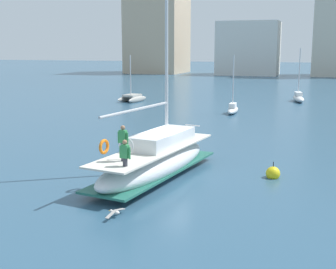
{
  "coord_description": "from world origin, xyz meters",
  "views": [
    {
      "loc": [
        7.07,
        -21.32,
        6.27
      ],
      "look_at": [
        -0.21,
        1.02,
        1.8
      ],
      "focal_mm": 48.28,
      "sensor_mm": 36.0,
      "label": 1
    }
  ],
  "objects_px": {
    "seagull": "(115,212)",
    "mooring_buoy": "(273,173)",
    "main_sailboat": "(156,159)",
    "moored_catamaran": "(132,98)",
    "moored_sloop_near": "(233,109)",
    "moored_sloop_far": "(298,97)"
  },
  "relations": [
    {
      "from": "moored_sloop_near",
      "to": "seagull",
      "type": "xyz_separation_m",
      "value": [
        0.67,
        -29.2,
        -0.24
      ]
    },
    {
      "from": "main_sailboat",
      "to": "moored_sloop_far",
      "type": "xyz_separation_m",
      "value": [
        5.42,
        35.96,
        -0.4
      ]
    },
    {
      "from": "mooring_buoy",
      "to": "seagull",
      "type": "bearing_deg",
      "value": -125.39
    },
    {
      "from": "main_sailboat",
      "to": "moored_sloop_near",
      "type": "xyz_separation_m",
      "value": [
        -0.33,
        23.57,
        -0.46
      ]
    },
    {
      "from": "main_sailboat",
      "to": "moored_sloop_near",
      "type": "distance_m",
      "value": 23.58
    },
    {
      "from": "seagull",
      "to": "mooring_buoy",
      "type": "bearing_deg",
      "value": 54.61
    },
    {
      "from": "moored_sloop_far",
      "to": "moored_catamaran",
      "type": "xyz_separation_m",
      "value": [
        -19.03,
        -6.24,
        -0.01
      ]
    },
    {
      "from": "moored_sloop_near",
      "to": "moored_catamaran",
      "type": "height_order",
      "value": "moored_sloop_near"
    },
    {
      "from": "moored_catamaran",
      "to": "mooring_buoy",
      "type": "height_order",
      "value": "moored_catamaran"
    },
    {
      "from": "moored_catamaran",
      "to": "mooring_buoy",
      "type": "distance_m",
      "value": 33.96
    },
    {
      "from": "seagull",
      "to": "main_sailboat",
      "type": "bearing_deg",
      "value": 93.49
    },
    {
      "from": "moored_catamaran",
      "to": "main_sailboat",
      "type": "bearing_deg",
      "value": -65.4
    },
    {
      "from": "main_sailboat",
      "to": "moored_sloop_far",
      "type": "distance_m",
      "value": 36.37
    },
    {
      "from": "moored_sloop_far",
      "to": "seagull",
      "type": "height_order",
      "value": "moored_sloop_far"
    },
    {
      "from": "seagull",
      "to": "moored_sloop_far",
      "type": "bearing_deg",
      "value": 83.04
    },
    {
      "from": "moored_catamaran",
      "to": "moored_sloop_near",
      "type": "bearing_deg",
      "value": -24.85
    },
    {
      "from": "moored_sloop_far",
      "to": "main_sailboat",
      "type": "bearing_deg",
      "value": -98.58
    },
    {
      "from": "main_sailboat",
      "to": "mooring_buoy",
      "type": "height_order",
      "value": "main_sailboat"
    },
    {
      "from": "moored_sloop_near",
      "to": "moored_catamaran",
      "type": "bearing_deg",
      "value": 155.15
    },
    {
      "from": "seagull",
      "to": "mooring_buoy",
      "type": "height_order",
      "value": "mooring_buoy"
    },
    {
      "from": "moored_sloop_near",
      "to": "moored_sloop_far",
      "type": "relative_size",
      "value": 0.9
    },
    {
      "from": "main_sailboat",
      "to": "moored_catamaran",
      "type": "distance_m",
      "value": 32.69
    }
  ]
}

